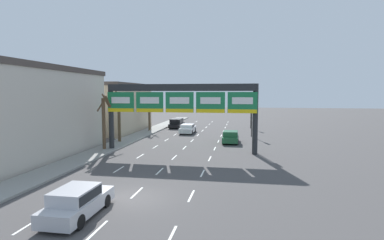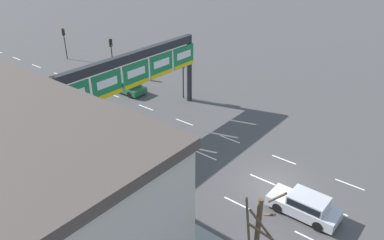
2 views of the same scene
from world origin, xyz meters
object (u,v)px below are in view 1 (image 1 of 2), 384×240
suv_black (177,123)px  tree_bare_furthest (150,112)px  tree_bare_closest (104,119)px  traffic_light_far_end (252,114)px  traffic_light_mid_block (256,123)px  car_green (231,136)px  car_silver (77,201)px  traffic_light_near_gantry (251,111)px  sign_gantry (180,100)px  car_white (188,128)px  tree_bare_second (119,116)px

suv_black → tree_bare_furthest: (-3.06, -5.35, 2.12)m
tree_bare_closest → traffic_light_far_end: bearing=38.8°
traffic_light_mid_block → tree_bare_furthest: bearing=137.1°
traffic_light_mid_block → tree_bare_furthest: (-15.51, 14.40, -0.02)m
car_green → tree_bare_furthest: (-12.81, 8.85, 2.25)m
car_silver → traffic_light_far_end: size_ratio=0.98×
car_silver → tree_bare_closest: size_ratio=0.76×
traffic_light_mid_block → traffic_light_far_end: 10.98m
suv_black → tree_bare_furthest: bearing=-119.8°
car_green → tree_bare_closest: bearing=-151.4°
traffic_light_mid_block → tree_bare_closest: 15.50m
car_green → tree_bare_furthest: size_ratio=0.78×
traffic_light_near_gantry → tree_bare_closest: size_ratio=0.72×
sign_gantry → suv_black: 21.72m
traffic_light_mid_block → tree_bare_furthest: size_ratio=0.78×
sign_gantry → tree_bare_closest: sign_gantry is taller
suv_black → car_white: 7.29m
suv_black → car_silver: size_ratio=1.09×
suv_black → tree_bare_furthest: size_ratio=0.88×
traffic_light_near_gantry → traffic_light_mid_block: 20.77m
tree_bare_second → tree_bare_furthest: (0.41, 10.94, -0.26)m
traffic_light_far_end → tree_bare_second: bearing=-154.6°
car_silver → suv_black: bearing=95.1°
traffic_light_mid_block → traffic_light_far_end: traffic_light_far_end is taller
car_green → tree_bare_furthest: tree_bare_furthest is taller
suv_black → car_white: size_ratio=0.99×
car_green → traffic_light_near_gantry: size_ratio=1.02×
tree_bare_closest → car_white: bearing=67.2°
tree_bare_closest → tree_bare_furthest: 15.78m
car_white → tree_bare_furthest: 6.72m
traffic_light_mid_block → tree_bare_furthest: tree_bare_furthest is taller
car_green → traffic_light_far_end: bearing=64.2°
sign_gantry → car_green: bearing=53.5°
car_white → traffic_light_far_end: bearing=-13.3°
car_silver → traffic_light_mid_block: (9.12, 17.44, 2.24)m
car_white → traffic_light_far_end: size_ratio=1.08×
car_silver → car_white: size_ratio=0.91×
car_white → tree_bare_furthest: (-6.20, 1.23, 2.28)m
sign_gantry → tree_bare_furthest: size_ratio=2.86×
traffic_light_mid_block → tree_bare_second: bearing=167.8°
tree_bare_second → sign_gantry: bearing=-27.6°
car_silver → traffic_light_near_gantry: traffic_light_near_gantry is taller
car_white → tree_bare_second: tree_bare_second is taller
tree_bare_second → suv_black: bearing=78.0°
sign_gantry → car_silver: (-1.61, -16.49, -4.50)m
suv_black → tree_bare_second: (-3.47, -16.29, 2.38)m
traffic_light_near_gantry → traffic_light_mid_block: (-0.08, -20.77, 0.06)m
car_white → car_green: bearing=-49.0°
sign_gantry → tree_bare_furthest: (-8.00, 15.35, -2.27)m
car_white → traffic_light_mid_block: bearing=-54.7°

